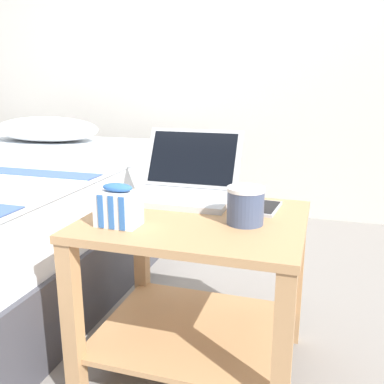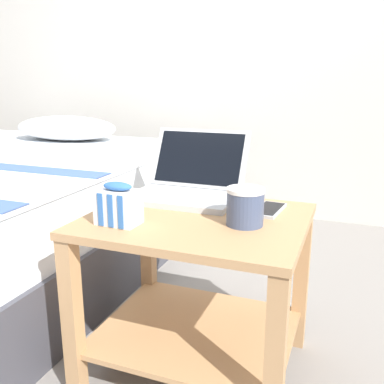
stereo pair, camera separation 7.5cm
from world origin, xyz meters
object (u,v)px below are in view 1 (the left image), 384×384
object	(u,v)px
laptop	(183,184)
mug_front_left	(246,203)
snack_bag	(118,207)
cell_phone	(266,208)

from	to	relation	value
laptop	mug_front_left	world-z (taller)	laptop
mug_front_left	snack_bag	distance (m)	0.33
laptop	cell_phone	size ratio (longest dim) A/B	2.17
mug_front_left	snack_bag	bearing A→B (deg)	-159.97
snack_bag	laptop	bearing A→B (deg)	77.09
snack_bag	cell_phone	xyz separation A→B (m)	(0.35, 0.25, -0.05)
snack_bag	cell_phone	bearing A→B (deg)	35.89
mug_front_left	laptop	bearing A→B (deg)	140.09
mug_front_left	cell_phone	size ratio (longest dim) A/B	0.94
laptop	mug_front_left	distance (m)	0.31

